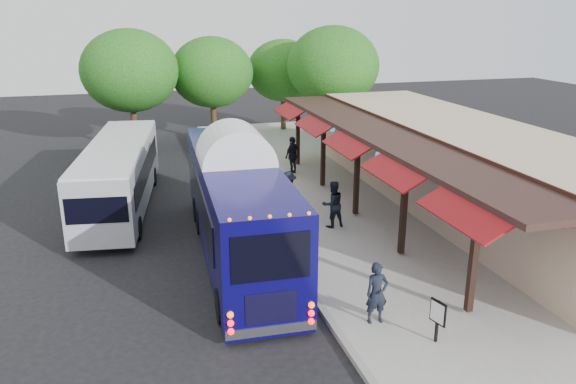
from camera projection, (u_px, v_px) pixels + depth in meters
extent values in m
plane|color=black|center=(294.00, 272.00, 18.03)|extent=(90.00, 90.00, 0.00)
cube|color=#9E9B93|center=(383.00, 214.00, 22.98)|extent=(10.00, 40.00, 0.15)
cube|color=gray|center=(266.00, 226.00, 21.68)|extent=(0.20, 40.00, 0.16)
cube|color=tan|center=(462.00, 167.00, 23.36)|extent=(5.00, 20.00, 3.60)
cube|color=black|center=(410.00, 135.00, 22.24)|extent=(0.06, 20.00, 0.60)
cube|color=#331E19|center=(385.00, 135.00, 21.93)|extent=(2.60, 20.00, 0.18)
cube|color=black|center=(474.00, 257.00, 14.81)|extent=(0.18, 0.18, 3.16)
cube|color=maroon|center=(464.00, 211.00, 14.28)|extent=(1.00, 3.20, 0.57)
cube|color=black|center=(404.00, 209.00, 18.47)|extent=(0.18, 0.18, 3.16)
cube|color=maroon|center=(394.00, 170.00, 17.94)|extent=(1.00, 3.20, 0.57)
cube|color=black|center=(357.00, 176.00, 22.13)|extent=(0.18, 0.18, 3.16)
cube|color=maroon|center=(348.00, 143.00, 21.60)|extent=(1.00, 3.20, 0.57)
cube|color=black|center=(323.00, 152.00, 25.79)|extent=(0.18, 0.18, 3.16)
cube|color=maroon|center=(315.00, 124.00, 25.26)|extent=(1.00, 3.20, 0.57)
cube|color=black|center=(298.00, 135.00, 29.45)|extent=(0.18, 0.18, 3.16)
cube|color=maroon|center=(290.00, 110.00, 28.92)|extent=(1.00, 3.20, 0.57)
sphere|color=teal|center=(451.00, 195.00, 16.42)|extent=(0.26, 0.26, 0.26)
sphere|color=teal|center=(379.00, 155.00, 20.99)|extent=(0.26, 0.26, 0.26)
sphere|color=teal|center=(332.00, 129.00, 25.57)|extent=(0.26, 0.26, 0.26)
cube|color=#0B0650|center=(237.00, 203.00, 18.76)|extent=(2.86, 11.30, 2.94)
cube|color=#0B0650|center=(238.00, 247.00, 19.26)|extent=(2.81, 11.19, 0.33)
ellipsoid|color=white|center=(235.00, 161.00, 18.32)|extent=(2.85, 11.08, 0.52)
cube|color=black|center=(281.00, 257.00, 13.47)|extent=(1.95, 0.11, 1.21)
cube|color=silver|center=(280.00, 328.00, 14.15)|extent=(2.34, 0.27, 0.26)
sphere|color=#FF0C0C|center=(241.00, 327.00, 13.73)|extent=(0.17, 0.17, 0.17)
sphere|color=#FF0C0C|center=(320.00, 315.00, 14.26)|extent=(0.17, 0.17, 0.17)
cylinder|color=black|center=(229.00, 306.00, 15.02)|extent=(0.32, 0.98, 0.97)
cylinder|color=black|center=(305.00, 295.00, 15.58)|extent=(0.32, 0.98, 0.97)
cylinder|color=black|center=(194.00, 210.00, 22.20)|extent=(0.32, 0.98, 0.97)
cylinder|color=black|center=(247.00, 205.00, 22.76)|extent=(0.32, 0.98, 0.97)
cube|color=#989AA0|center=(119.00, 173.00, 23.49)|extent=(3.66, 10.64, 2.40)
cube|color=black|center=(90.00, 171.00, 23.13)|extent=(1.23, 8.79, 0.91)
cube|color=black|center=(147.00, 167.00, 23.73)|extent=(1.23, 8.79, 0.91)
cube|color=silver|center=(117.00, 145.00, 23.11)|extent=(3.59, 10.43, 0.09)
cylinder|color=black|center=(92.00, 231.00, 20.21)|extent=(0.37, 0.90, 0.87)
cylinder|color=black|center=(151.00, 226.00, 20.76)|extent=(0.37, 0.90, 0.87)
cylinder|color=black|center=(99.00, 180.00, 26.42)|extent=(0.37, 0.90, 0.87)
cylinder|color=black|center=(144.00, 176.00, 26.96)|extent=(0.37, 0.90, 0.87)
imported|color=black|center=(377.00, 293.00, 14.63)|extent=(0.63, 0.42, 1.68)
imported|color=black|center=(333.00, 204.00, 21.19)|extent=(0.96, 0.79, 1.80)
imported|color=black|center=(293.00, 155.00, 28.17)|extent=(1.17, 1.03, 1.90)
imported|color=black|center=(288.00, 194.00, 22.34)|extent=(1.31, 0.95, 1.83)
cube|color=black|center=(437.00, 321.00, 13.82)|extent=(0.08, 0.08, 1.13)
cube|color=black|center=(438.00, 312.00, 13.74)|extent=(0.17, 0.51, 0.61)
cube|color=white|center=(437.00, 312.00, 13.73)|extent=(0.12, 0.42, 0.51)
cylinder|color=#382314|center=(214.00, 119.00, 35.68)|extent=(0.36, 0.36, 2.97)
ellipsoid|color=#195014|center=(212.00, 72.00, 34.79)|extent=(5.13, 5.13, 4.36)
cylinder|color=#382314|center=(283.00, 111.00, 38.76)|extent=(0.36, 0.36, 2.83)
ellipsoid|color=#195014|center=(283.00, 70.00, 37.91)|extent=(4.89, 4.89, 4.15)
cylinder|color=#382314|center=(332.00, 118.00, 35.21)|extent=(0.36, 0.36, 3.27)
ellipsoid|color=#195014|center=(333.00, 66.00, 34.23)|extent=(5.64, 5.64, 4.80)
cylinder|color=#382314|center=(134.00, 125.00, 33.09)|extent=(0.36, 0.36, 3.22)
ellipsoid|color=#195014|center=(130.00, 71.00, 32.12)|extent=(5.56, 5.56, 4.72)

